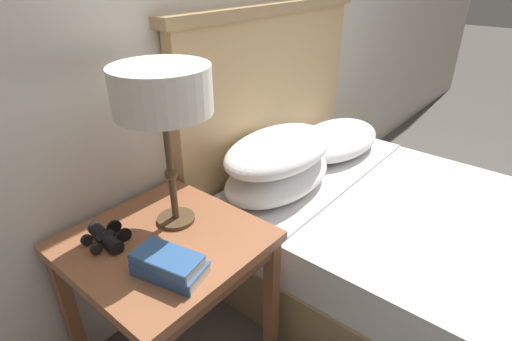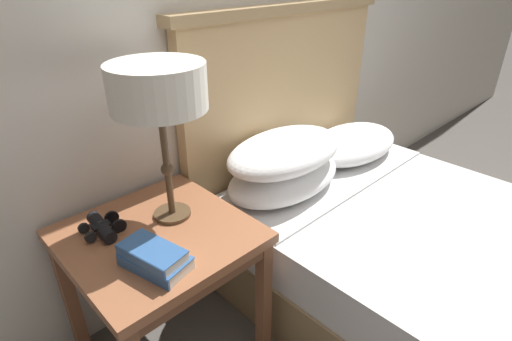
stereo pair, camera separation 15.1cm
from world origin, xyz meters
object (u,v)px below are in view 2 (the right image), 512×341
at_px(book_on_nightstand, 155,262).
at_px(book_stacked_on_top, 152,253).
at_px(nightstand, 160,251).
at_px(bed, 420,255).
at_px(table_lamp, 158,91).
at_px(binoculars_pair, 102,227).

bearing_deg(book_on_nightstand, book_stacked_on_top, 164.78).
relative_size(nightstand, bed, 0.31).
bearing_deg(table_lamp, book_on_nightstand, -133.78).
xyz_separation_m(nightstand, bed, (0.91, -0.54, -0.22)).
bearing_deg(binoculars_pair, table_lamp, -18.31).
bearing_deg(nightstand, binoculars_pair, 136.79).
height_order(table_lamp, book_on_nightstand, table_lamp).
xyz_separation_m(nightstand, binoculars_pair, (-0.13, 0.12, 0.10)).
height_order(bed, binoculars_pair, bed).
bearing_deg(nightstand, table_lamp, 27.13).
distance_m(nightstand, bed, 1.08).
xyz_separation_m(nightstand, table_lamp, (0.09, 0.05, 0.53)).
height_order(nightstand, table_lamp, table_lamp).
height_order(nightstand, bed, bed).
height_order(bed, book_on_nightstand, bed).
xyz_separation_m(nightstand, book_on_nightstand, (-0.09, -0.15, 0.10)).
bearing_deg(bed, table_lamp, 144.43).
xyz_separation_m(bed, book_on_nightstand, (-1.01, 0.39, 0.32)).
distance_m(bed, book_on_nightstand, 1.13).
distance_m(bed, table_lamp, 1.26).
bearing_deg(binoculars_pair, book_on_nightstand, -82.17).
bearing_deg(binoculars_pair, book_stacked_on_top, -83.37).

